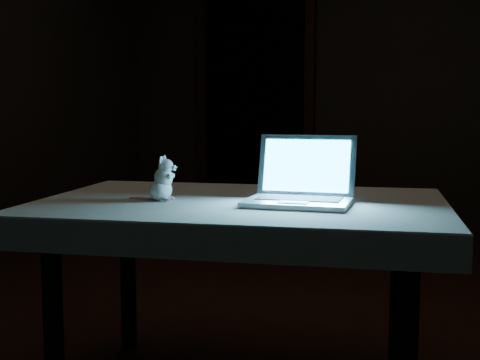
% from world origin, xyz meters
% --- Properties ---
extents(floor, '(5.00, 5.00, 0.00)m').
position_xyz_m(floor, '(0.00, 0.00, 0.00)').
color(floor, black).
rests_on(floor, ground).
extents(back_wall, '(4.50, 0.04, 2.60)m').
position_xyz_m(back_wall, '(0.00, 2.50, 1.30)').
color(back_wall, black).
rests_on(back_wall, ground).
extents(doorway, '(1.06, 0.36, 2.13)m').
position_xyz_m(doorway, '(-1.10, 2.50, 1.06)').
color(doorway, black).
rests_on(doorway, back_wall).
extents(table, '(1.41, 1.06, 0.68)m').
position_xyz_m(table, '(0.11, -0.55, 0.34)').
color(table, black).
rests_on(table, floor).
extents(tablecloth, '(1.46, 1.05, 0.10)m').
position_xyz_m(tablecloth, '(0.05, -0.58, 0.64)').
color(tablecloth, beige).
rests_on(tablecloth, table).
extents(laptop, '(0.37, 0.33, 0.23)m').
position_xyz_m(laptop, '(0.33, -0.58, 0.80)').
color(laptop, '#ACABAF').
rests_on(laptop, tablecloth).
extents(plush_mouse, '(0.14, 0.14, 0.15)m').
position_xyz_m(plush_mouse, '(-0.13, -0.67, 0.76)').
color(plush_mouse, silver).
rests_on(plush_mouse, tablecloth).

